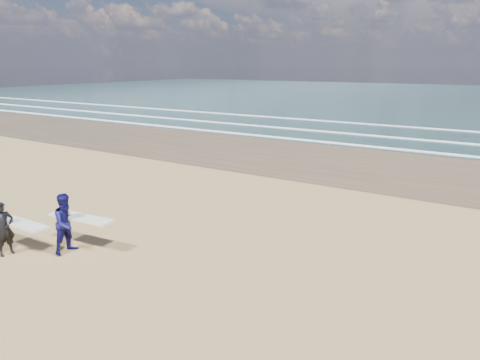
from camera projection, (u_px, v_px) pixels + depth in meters
The scene contains 2 objects.
surfer_near at pixel (6, 228), 12.67m from camera, with size 2.21×0.94×1.66m.
surfer_far at pixel (68, 223), 12.84m from camera, with size 2.24×1.19×1.85m.
Camera 1 is at (12.02, -6.43, 5.56)m, focal length 32.00 mm.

